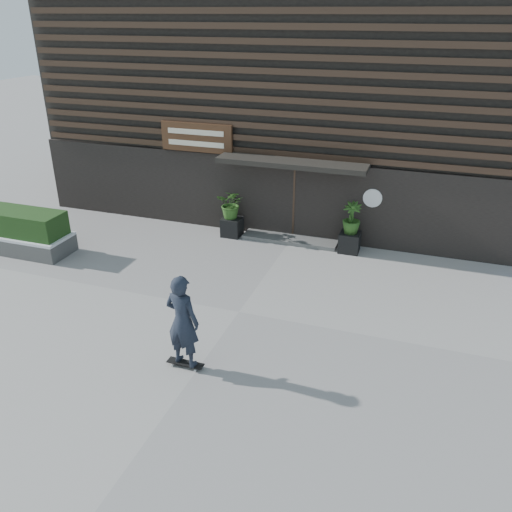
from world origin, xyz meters
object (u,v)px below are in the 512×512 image
at_px(planter_pot_left, 232,227).
at_px(raised_bed, 17,242).
at_px(planter_pot_right, 350,242).
at_px(skateboarder, 183,321).

bearing_deg(planter_pot_left, raised_bed, -151.49).
distance_m(planter_pot_left, planter_pot_right, 3.80).
xyz_separation_m(planter_pot_left, skateboarder, (1.63, -6.77, 0.79)).
height_order(planter_pot_left, planter_pot_right, same).
relative_size(planter_pot_right, skateboarder, 0.29).
bearing_deg(raised_bed, skateboarder, -25.98).
distance_m(planter_pot_left, skateboarder, 7.00).
bearing_deg(raised_bed, planter_pot_right, 18.17).
relative_size(planter_pot_left, raised_bed, 0.17).
xyz_separation_m(planter_pot_left, raised_bed, (-5.80, -3.15, -0.05)).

